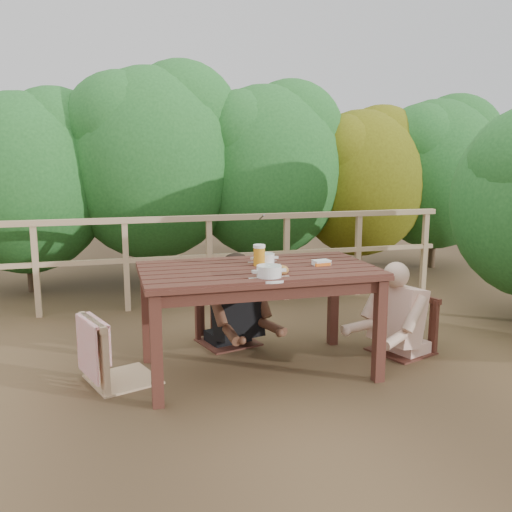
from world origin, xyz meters
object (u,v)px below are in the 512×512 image
object	(u,v)px
bread_roll	(280,270)
diner_right	(407,277)
table	(258,321)
butter_tub	(321,264)
chair_left	(120,318)
beer_glass	(259,256)
tumbler	(280,271)
woman	(227,273)
soup_far	(264,259)
chair_far	(228,292)
soup_near	(269,272)
chair_right	(403,300)

from	to	relation	value
bread_roll	diner_right	bearing A→B (deg)	15.36
table	butter_tub	bearing A→B (deg)	-6.16
chair_left	beer_glass	world-z (taller)	beer_glass
chair_left	diner_right	size ratio (longest dim) A/B	0.74
diner_right	tumbler	size ratio (longest dim) A/B	18.05
tumbler	butter_tub	size ratio (longest dim) A/B	0.56
table	woman	world-z (taller)	woman
soup_far	tumbler	distance (m)	0.43
diner_right	soup_far	world-z (taller)	diner_right
table	chair_left	distance (m)	1.02
table	beer_glass	distance (m)	0.50
diner_right	bread_roll	world-z (taller)	diner_right
woman	bread_roll	bearing A→B (deg)	84.07
table	woman	size ratio (longest dim) A/B	1.37
table	tumbler	bearing A→B (deg)	-71.07
soup_far	beer_glass	world-z (taller)	beer_glass
chair_far	tumbler	size ratio (longest dim) A/B	12.99
woman	soup_near	world-z (taller)	woman
chair_left	beer_glass	bearing A→B (deg)	-111.59
chair_left	table	bearing A→B (deg)	-114.78
soup_far	tumbler	xyz separation A→B (m)	(-0.01, -0.43, -0.01)
table	tumbler	size ratio (longest dim) A/B	24.10
chair_right	soup_far	bearing A→B (deg)	-113.69
chair_left	chair_far	distance (m)	1.11
table	chair_left	xyz separation A→B (m)	(-1.02, 0.09, 0.08)
table	tumbler	world-z (taller)	tumbler
table	butter_tub	size ratio (longest dim) A/B	13.52
chair_far	soup_far	size ratio (longest dim) A/B	3.56
diner_right	bread_roll	distance (m)	1.29
chair_right	woman	distance (m)	1.52
soup_near	beer_glass	size ratio (longest dim) A/B	1.64
chair_right	tumbler	world-z (taller)	chair_right
diner_right	soup_near	bearing A→B (deg)	87.92
tumbler	soup_far	bearing A→B (deg)	89.05
diner_right	tumbler	distance (m)	1.29
soup_far	butter_tub	bearing A→B (deg)	-28.47
table	diner_right	distance (m)	1.35
woman	butter_tub	xyz separation A→B (m)	(0.57, -0.77, 0.20)
tumbler	chair_left	bearing A→B (deg)	162.21
chair_right	chair_far	bearing A→B (deg)	-133.93
soup_near	soup_far	world-z (taller)	soup_near
soup_near	tumbler	world-z (taller)	soup_near
table	chair_right	bearing A→B (deg)	3.50
woman	tumbler	bearing A→B (deg)	84.08
diner_right	soup_near	world-z (taller)	diner_right
woman	chair_right	bearing A→B (deg)	139.22
chair_left	butter_tub	bearing A→B (deg)	-115.18
tumbler	beer_glass	bearing A→B (deg)	101.33
bread_roll	butter_tub	world-z (taller)	bread_roll
woman	diner_right	distance (m)	1.54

